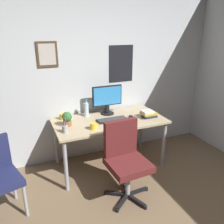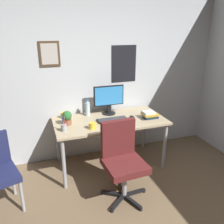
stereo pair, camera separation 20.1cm
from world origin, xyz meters
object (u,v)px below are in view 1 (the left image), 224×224
object	(u,v)px
computer_mouse	(131,117)
coffee_mug_near	(93,126)
monitor	(107,99)
water_bottle	(86,109)
pen_cup	(65,129)
keyboard	(112,120)
office_chair	(125,157)
coffee_mug_far	(63,116)
potted_plant	(67,119)
book_stack_left	(148,114)

from	to	relation	value
computer_mouse	coffee_mug_near	size ratio (longest dim) A/B	0.90
monitor	water_bottle	world-z (taller)	monitor
computer_mouse	pen_cup	world-z (taller)	pen_cup
water_bottle	coffee_mug_near	distance (m)	0.50
computer_mouse	monitor	bearing A→B (deg)	130.88
keyboard	coffee_mug_near	xyz separation A→B (m)	(-0.34, -0.19, 0.03)
monitor	pen_cup	size ratio (longest dim) A/B	2.30
computer_mouse	coffee_mug_near	world-z (taller)	coffee_mug_near
keyboard	water_bottle	world-z (taller)	water_bottle
monitor	keyboard	xyz separation A→B (m)	(-0.04, -0.28, -0.23)
office_chair	keyboard	xyz separation A→B (m)	(0.10, 0.64, 0.22)
coffee_mug_far	potted_plant	distance (m)	0.27
keyboard	water_bottle	bearing A→B (deg)	132.85
keyboard	pen_cup	size ratio (longest dim) A/B	2.15
book_stack_left	coffee_mug_far	bearing A→B (deg)	160.83
keyboard	computer_mouse	world-z (taller)	computer_mouse
coffee_mug_far	potted_plant	size ratio (longest dim) A/B	0.62
office_chair	book_stack_left	world-z (taller)	office_chair
monitor	potted_plant	xyz separation A→B (m)	(-0.66, -0.23, -0.13)
keyboard	water_bottle	xyz separation A→B (m)	(-0.28, 0.30, 0.09)
coffee_mug_far	book_stack_left	distance (m)	1.24
computer_mouse	potted_plant	bearing A→B (deg)	175.81
monitor	computer_mouse	size ratio (longest dim) A/B	4.18
office_chair	keyboard	distance (m)	0.69
pen_cup	water_bottle	bearing A→B (deg)	47.61
potted_plant	computer_mouse	bearing A→B (deg)	-4.19
keyboard	coffee_mug_far	size ratio (longest dim) A/B	3.54
office_chair	computer_mouse	distance (m)	0.78
water_bottle	potted_plant	size ratio (longest dim) A/B	1.29
monitor	keyboard	bearing A→B (deg)	-98.66
computer_mouse	coffee_mug_near	bearing A→B (deg)	-164.64
computer_mouse	water_bottle	xyz separation A→B (m)	(-0.58, 0.32, 0.09)
office_chair	coffee_mug_far	distance (m)	1.13
keyboard	book_stack_left	world-z (taller)	book_stack_left
office_chair	coffee_mug_far	world-z (taller)	office_chair
coffee_mug_far	book_stack_left	size ratio (longest dim) A/B	0.54
keyboard	potted_plant	size ratio (longest dim) A/B	2.21
potted_plant	keyboard	bearing A→B (deg)	-4.85
monitor	potted_plant	world-z (taller)	monitor
computer_mouse	pen_cup	xyz separation A→B (m)	(-0.99, -0.13, 0.04)
keyboard	pen_cup	world-z (taller)	pen_cup
book_stack_left	office_chair	bearing A→B (deg)	-139.23
book_stack_left	computer_mouse	bearing A→B (deg)	162.25
office_chair	water_bottle	distance (m)	1.01
office_chair	monitor	xyz separation A→B (m)	(0.14, 0.92, 0.45)
coffee_mug_near	potted_plant	bearing A→B (deg)	139.60
potted_plant	pen_cup	bearing A→B (deg)	-109.88
coffee_mug_near	computer_mouse	bearing A→B (deg)	15.36
book_stack_left	keyboard	bearing A→B (deg)	170.36
water_bottle	potted_plant	xyz separation A→B (m)	(-0.34, -0.25, -0.00)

